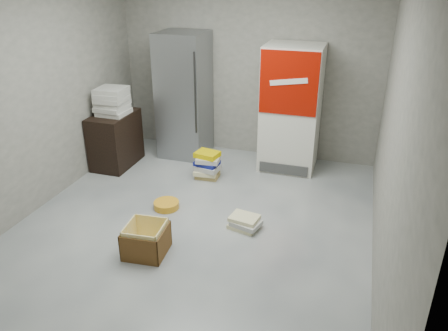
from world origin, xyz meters
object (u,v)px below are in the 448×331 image
steel_fridge (184,96)px  phonebook_stack_main (207,165)px  wood_shelf (116,140)px  coke_cooler (291,108)px  cardboard_box (146,241)px

steel_fridge → phonebook_stack_main: size_ratio=4.85×
steel_fridge → wood_shelf: (-0.83, -0.73, -0.55)m
steel_fridge → phonebook_stack_main: bearing=-50.2°
coke_cooler → wood_shelf: 2.63m
phonebook_stack_main → coke_cooler: bearing=39.9°
wood_shelf → cardboard_box: bearing=-52.8°
wood_shelf → phonebook_stack_main: 1.48m
wood_shelf → cardboard_box: 2.41m
cardboard_box → coke_cooler: bearing=63.8°
steel_fridge → cardboard_box: steel_fridge is taller
wood_shelf → coke_cooler: bearing=16.3°
steel_fridge → cardboard_box: 2.83m
coke_cooler → phonebook_stack_main: bearing=-143.4°
steel_fridge → wood_shelf: size_ratio=2.37×
cardboard_box → steel_fridge: bearing=98.4°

